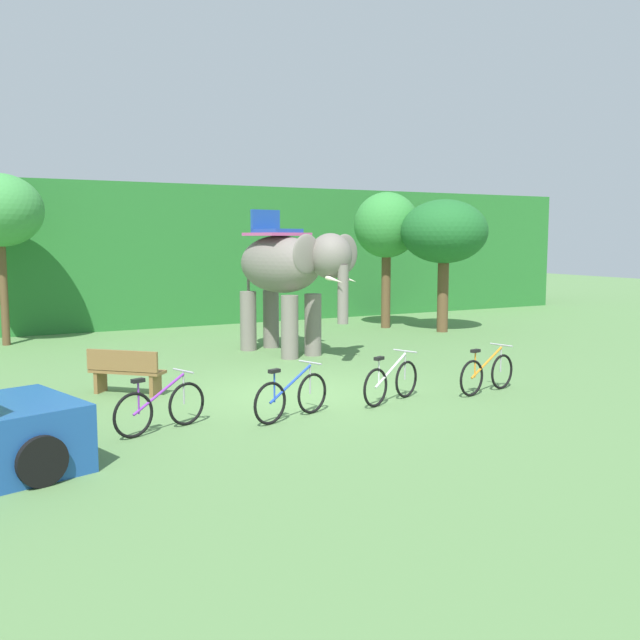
{
  "coord_description": "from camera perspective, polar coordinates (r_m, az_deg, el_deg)",
  "views": [
    {
      "loc": [
        -5.88,
        -12.16,
        3.03
      ],
      "look_at": [
        1.04,
        1.0,
        1.3
      ],
      "focal_mm": 39.6,
      "sensor_mm": 36.0,
      "label": 1
    }
  ],
  "objects": [
    {
      "name": "elephant",
      "position": [
        18.3,
        -2.64,
        4.04
      ],
      "size": [
        2.47,
        4.25,
        3.78
      ],
      "color": "slate",
      "rests_on": "ground"
    },
    {
      "name": "bike_white",
      "position": [
        13.16,
        5.78,
        -4.98
      ],
      "size": [
        1.6,
        0.76,
        0.92
      ],
      "color": "black",
      "rests_on": "ground"
    },
    {
      "name": "bike_purple",
      "position": [
        11.43,
        -12.76,
        -6.91
      ],
      "size": [
        1.62,
        0.73,
        0.92
      ],
      "color": "black",
      "rests_on": "ground"
    },
    {
      "name": "wooden_bench",
      "position": [
        14.2,
        -15.45,
        -3.95
      ],
      "size": [
        1.38,
        1.32,
        0.89
      ],
      "color": "brown",
      "rests_on": "ground"
    },
    {
      "name": "ground_plane",
      "position": [
        13.84,
        -1.88,
        -6.01
      ],
      "size": [
        80.0,
        80.0,
        0.0
      ],
      "primitive_type": "plane",
      "color": "#567F47"
    },
    {
      "name": "foliage_hedge",
      "position": [
        27.07,
        -15.24,
        5.13
      ],
      "size": [
        36.0,
        6.0,
        4.86
      ],
      "primitive_type": "cube",
      "color": "#28702D",
      "rests_on": "ground"
    },
    {
      "name": "bike_blue",
      "position": [
        11.91,
        -2.31,
        -6.19
      ],
      "size": [
        1.63,
        0.71,
        0.92
      ],
      "color": "black",
      "rests_on": "ground"
    },
    {
      "name": "tree_far_left",
      "position": [
        21.78,
        -24.47,
        8.01
      ],
      "size": [
        2.36,
        2.36,
        4.82
      ],
      "color": "brown",
      "rests_on": "ground"
    },
    {
      "name": "tree_center_right",
      "position": [
        23.9,
        5.4,
        7.53
      ],
      "size": [
        2.18,
        2.18,
        4.56
      ],
      "color": "brown",
      "rests_on": "ground"
    },
    {
      "name": "tree_right",
      "position": [
        23.09,
        10.0,
        6.97
      ],
      "size": [
        2.79,
        2.79,
        4.26
      ],
      "color": "brown",
      "rests_on": "ground"
    },
    {
      "name": "bike_orange",
      "position": [
        14.28,
        13.35,
        -4.22
      ],
      "size": [
        1.67,
        0.59,
        0.92
      ],
      "color": "black",
      "rests_on": "ground"
    }
  ]
}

